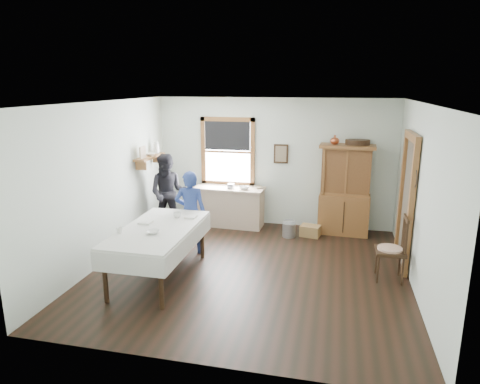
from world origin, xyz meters
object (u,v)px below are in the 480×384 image
Objects in this scene: spindle_chair at (391,248)px; woman_blue at (191,215)px; wicker_basket at (310,231)px; figure_dark at (168,196)px; work_counter at (230,207)px; pail at (289,230)px; china_hutch at (345,190)px; dining_table at (159,253)px.

woman_blue reaches higher than spindle_chair.
wicker_basket is 0.25× the size of figure_dark.
work_counter is 1.80m from wicker_basket.
work_counter is at bearing 170.21° from wicker_basket.
pail is 0.20× the size of woman_blue.
china_hutch is at bearing 0.31° from figure_dark.
pail is at bearing -163.81° from wicker_basket.
dining_table is at bearing 72.63° from woman_blue.
wicker_basket is at bearing -149.62° from china_hutch.
woman_blue is 0.93× the size of figure_dark.
spindle_chair reaches higher than dining_table.
pail is (-1.73, 1.57, -0.38)m from spindle_chair.
woman_blue is at bearing -145.46° from china_hutch.
pail is at bearing -5.51° from figure_dark.
dining_table is at bearing -82.33° from figure_dark.
wicker_basket is (1.74, -0.30, -0.31)m from work_counter.
dining_table is 1.38× the size of figure_dark.
figure_dark is (-2.46, -0.20, 0.61)m from pail.
china_hutch is at bearing 107.87° from spindle_chair.
china_hutch is 3.98m from dining_table.
dining_table is at bearing -127.48° from pail.
spindle_chair reaches higher than pail.
china_hutch reaches higher than pail.
dining_table is at bearing -168.98° from spindle_chair.
spindle_chair is at bearing 11.90° from dining_table.
wicker_basket is at bearing -157.38° from woman_blue.
china_hutch is 1.75× the size of spindle_chair.
wicker_basket is (-1.32, 1.69, -0.41)m from spindle_chair.
woman_blue is (-1.64, -1.20, 0.55)m from pail.
wicker_basket is at bearing 127.08° from spindle_chair.
figure_dark is (-2.87, -0.32, 0.64)m from wicker_basket.
wicker_basket is at bearing 48.06° from dining_table.
wicker_basket is at bearing -3.82° from figure_dark.
china_hutch is 0.88× the size of dining_table.
dining_table reaches higher than pail.
work_counter is 0.81× the size of china_hutch.
figure_dark is at bearing 161.03° from spindle_chair.
dining_table is 1.16m from woman_blue.
spindle_chair is at bearing -28.37° from figure_dark.
woman_blue reaches higher than work_counter.
pail is at bearing 136.89° from spindle_chair.
china_hutch is 1.30× the size of woman_blue.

